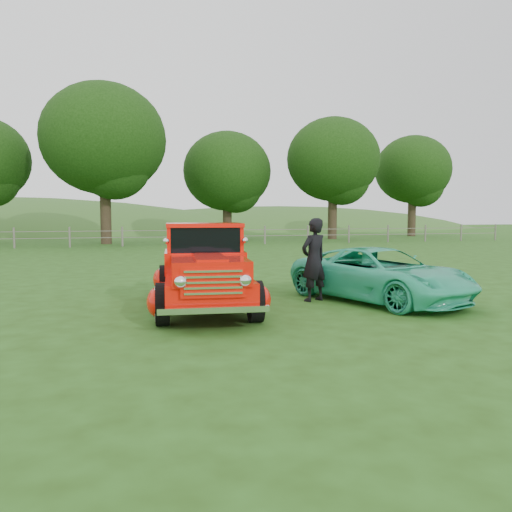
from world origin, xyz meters
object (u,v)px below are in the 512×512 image
object	(u,v)px
red_pickup	(204,270)
teal_sedan	(380,275)
tree_far_east	(413,170)
man	(314,260)
tree_near_east	(227,172)
tree_near_west	(104,139)
tree_mid_east	(333,160)

from	to	relation	value
red_pickup	teal_sedan	size ratio (longest dim) A/B	1.18
tree_far_east	red_pickup	size ratio (longest dim) A/B	1.73
man	tree_near_east	bearing A→B (deg)	-120.45
tree_near_west	teal_sedan	bearing A→B (deg)	-75.07
red_pickup	man	size ratio (longest dim) A/B	2.74
red_pickup	man	world-z (taller)	man
red_pickup	tree_far_east	bearing A→B (deg)	56.75
tree_mid_east	man	bearing A→B (deg)	-114.92
tree_near_west	man	bearing A→B (deg)	-78.11
tree_mid_east	tree_far_east	world-z (taller)	tree_mid_east
tree_near_west	tree_mid_east	size ratio (longest dim) A/B	1.10
tree_mid_east	tree_far_east	xyz separation A→B (m)	(9.00, 3.00, -0.31)
tree_near_west	man	xyz separation A→B (m)	(5.01, -23.81, -5.86)
tree_near_east	red_pickup	distance (m)	29.07
tree_near_west	red_pickup	bearing A→B (deg)	-84.07
tree_near_west	tree_near_east	xyz separation A→B (m)	(9.00, 4.00, -1.55)
tree_near_east	red_pickup	size ratio (longest dim) A/B	1.62
tree_far_east	tree_mid_east	bearing A→B (deg)	-161.57
red_pickup	teal_sedan	bearing A→B (deg)	2.41
tree_far_east	teal_sedan	bearing A→B (deg)	-123.78
teal_sedan	man	size ratio (longest dim) A/B	2.32
man	teal_sedan	bearing A→B (deg)	141.94
tree_mid_east	man	size ratio (longest dim) A/B	5.03
tree_far_east	red_pickup	world-z (taller)	tree_far_east
tree_mid_east	red_pickup	bearing A→B (deg)	-119.18
tree_near_east	tree_mid_east	xyz separation A→B (m)	(8.00, -2.00, 0.93)
tree_near_east	tree_far_east	distance (m)	17.04
tree_far_east	red_pickup	distance (m)	37.66
tree_near_east	tree_mid_east	size ratio (longest dim) A/B	0.88
tree_mid_east	tree_near_west	bearing A→B (deg)	-173.29
teal_sedan	man	xyz separation A→B (m)	(-1.44, 0.41, 0.33)
tree_far_east	man	bearing A→B (deg)	-126.08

